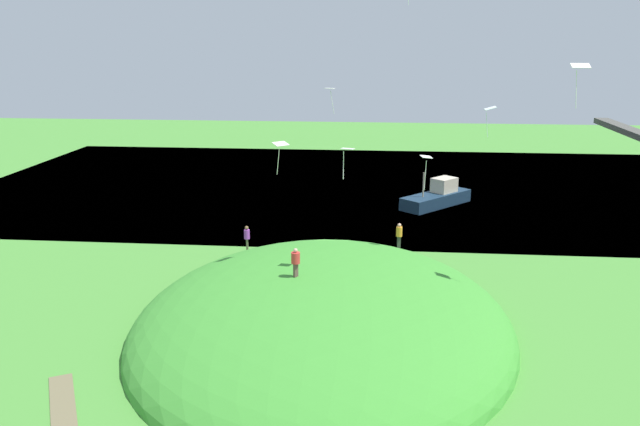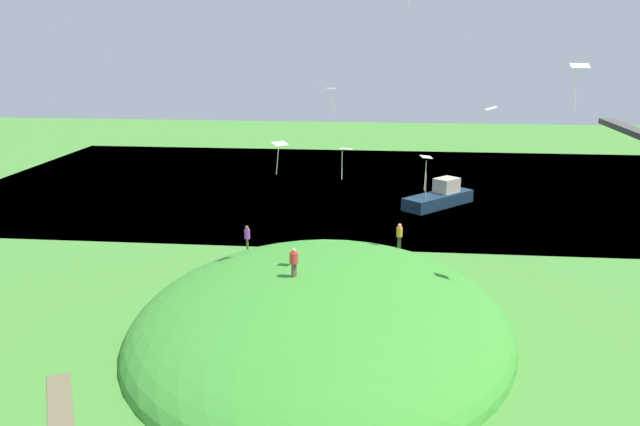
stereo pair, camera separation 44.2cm
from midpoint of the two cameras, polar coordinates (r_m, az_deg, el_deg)
name	(u,v)px [view 1 (the left image)]	position (r m, az deg, el deg)	size (l,w,h in m)	color
ground_plane	(329,262)	(46.66, 0.55, -4.34)	(160.00, 160.00, 0.00)	#448733
lake_water	(348,186)	(71.22, 2.26, 2.36)	(45.14, 80.00, 0.40)	#36647E
grass_hill	(323,326)	(36.72, -0.11, -9.95)	(25.79, 20.99, 6.16)	#3B8D2F
boat_on_lake	(437,197)	(63.06, 10.09, 1.41)	(7.48, 7.13, 3.52)	#172D41
person_with_child	(296,259)	(35.01, -2.53, -4.09)	(0.67, 0.67, 1.62)	brown
person_near_shore	(399,233)	(44.92, 6.70, -1.72)	(0.50, 0.50, 1.78)	#31332E
person_watching_kites	(247,235)	(45.11, -6.73, -1.94)	(0.39, 0.39, 1.77)	brown
kite_0	(580,69)	(35.88, 21.58, 11.74)	(0.68, 0.96, 2.27)	silver
kite_1	(426,159)	(42.06, 9.02, 4.73)	(1.05, 0.81, 2.20)	white
kite_2	(347,152)	(34.61, 2.01, 5.43)	(0.66, 0.79, 1.70)	white
kite_4	(330,91)	(46.79, 0.64, 10.69)	(0.66, 0.78, 1.85)	silver
kite_5	(490,110)	(45.51, 14.47, 8.80)	(1.11, 0.78, 2.13)	white
kite_6	(280,146)	(38.16, -3.84, 5.92)	(1.04, 1.06, 1.93)	silver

